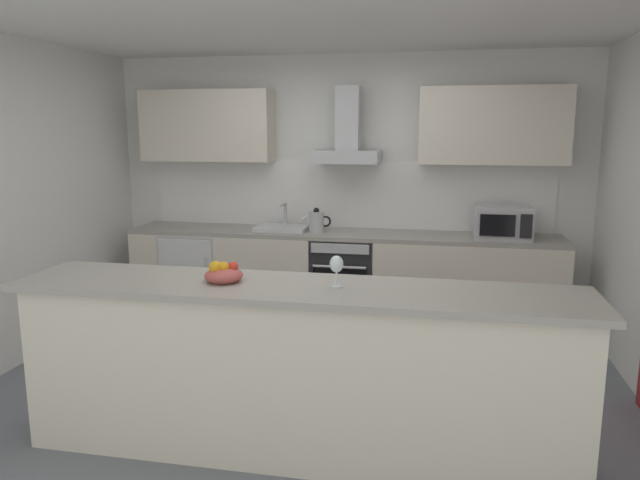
% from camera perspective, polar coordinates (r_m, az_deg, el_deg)
% --- Properties ---
extents(ground, '(5.72, 4.88, 0.02)m').
position_cam_1_polar(ground, '(4.51, -1.62, -14.25)').
color(ground, slate).
extents(ceiling, '(5.72, 4.88, 0.02)m').
position_cam_1_polar(ceiling, '(4.16, -1.83, 20.63)').
color(ceiling, white).
extents(wall_back, '(5.72, 0.12, 2.60)m').
position_cam_1_polar(wall_back, '(6.08, 2.58, 5.07)').
color(wall_back, white).
rests_on(wall_back, ground).
extents(backsplash_tile, '(4.01, 0.02, 0.66)m').
position_cam_1_polar(backsplash_tile, '(6.02, 2.46, 4.35)').
color(backsplash_tile, white).
extents(counter_back, '(4.15, 0.60, 0.90)m').
position_cam_1_polar(counter_back, '(5.86, 1.93, -3.58)').
color(counter_back, beige).
rests_on(counter_back, ground).
extents(counter_island, '(3.26, 0.64, 1.02)m').
position_cam_1_polar(counter_island, '(3.52, -2.25, -12.34)').
color(counter_island, beige).
rests_on(counter_island, ground).
extents(upper_cabinets, '(4.10, 0.32, 0.70)m').
position_cam_1_polar(upper_cabinets, '(5.83, 2.27, 10.84)').
color(upper_cabinets, beige).
extents(oven, '(0.60, 0.62, 0.80)m').
position_cam_1_polar(oven, '(5.82, 2.36, -3.57)').
color(oven, slate).
rests_on(oven, ground).
extents(refrigerator, '(0.58, 0.60, 0.85)m').
position_cam_1_polar(refrigerator, '(6.25, -11.65, -3.13)').
color(refrigerator, white).
rests_on(refrigerator, ground).
extents(microwave, '(0.50, 0.38, 0.30)m').
position_cam_1_polar(microwave, '(5.64, 17.02, 1.62)').
color(microwave, '#B7BABC').
rests_on(microwave, counter_back).
extents(sink, '(0.50, 0.40, 0.26)m').
position_cam_1_polar(sink, '(5.87, -3.61, 1.20)').
color(sink, silver).
rests_on(sink, counter_back).
extents(kettle, '(0.29, 0.15, 0.24)m').
position_cam_1_polar(kettle, '(5.73, -0.34, 1.77)').
color(kettle, '#B7BABC').
rests_on(kettle, counter_back).
extents(range_hood, '(0.62, 0.45, 0.72)m').
position_cam_1_polar(range_hood, '(5.78, 2.67, 9.62)').
color(range_hood, '#B7BABC').
extents(wine_glass, '(0.08, 0.08, 0.18)m').
position_cam_1_polar(wine_glass, '(3.30, 1.59, -2.43)').
color(wine_glass, silver).
rests_on(wine_glass, counter_island).
extents(fruit_bowl, '(0.22, 0.22, 0.13)m').
position_cam_1_polar(fruit_bowl, '(3.48, -9.20, -3.22)').
color(fruit_bowl, '#B24C47').
rests_on(fruit_bowl, counter_island).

